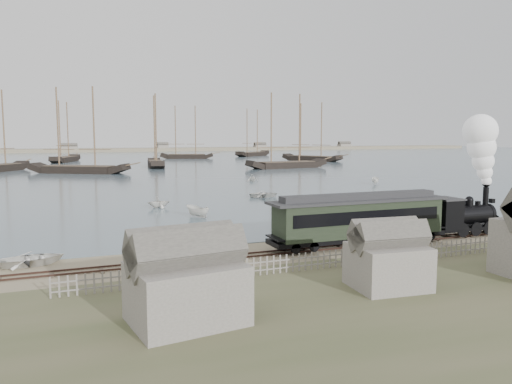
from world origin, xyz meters
name	(u,v)px	position (x,y,z in m)	size (l,w,h in m)	color
ground	(272,247)	(0.00, 0.00, 0.00)	(600.00, 600.00, 0.00)	gray
harbor_water	(101,158)	(0.00, 170.00, 0.03)	(600.00, 336.00, 0.06)	#4A5C6A
rail_track	(283,252)	(0.00, -2.00, 0.04)	(120.00, 1.80, 0.16)	#3C2721
picket_fence_west	(220,280)	(-6.50, -7.00, 0.00)	(19.00, 0.10, 1.20)	slate
picket_fence_east	(469,255)	(12.50, -7.50, 0.00)	(15.00, 0.10, 1.20)	slate
shed_left	(187,322)	(-10.00, -13.00, 0.00)	(5.00, 4.00, 4.10)	slate
shed_mid	(387,288)	(2.00, -12.00, 0.00)	(4.00, 3.50, 3.60)	slate
far_spit	(89,152)	(0.00, 250.00, 0.00)	(500.00, 20.00, 1.80)	tan
locomotive	(479,182)	(18.84, -2.00, 4.70)	(8.19, 3.06, 10.21)	black
passenger_coach	(359,217)	(6.61, -2.00, 2.30)	(15.06, 2.90, 3.66)	black
beached_dinghy	(32,259)	(-17.25, 1.10, 0.43)	(4.12, 2.94, 0.85)	white
rowboat_1	(159,202)	(-4.32, 24.50, 0.78)	(2.74, 2.36, 1.44)	white
rowboat_2	(197,211)	(-1.79, 16.09, 0.68)	(3.19, 1.20, 1.23)	white
rowboat_3	(264,194)	(11.48, 29.47, 0.49)	(4.13, 2.95, 0.86)	white
rowboat_4	(409,198)	(25.88, 16.02, 0.87)	(3.06, 2.64, 1.61)	white
rowboat_5	(375,181)	(37.20, 39.60, 0.68)	(3.19, 1.20, 1.23)	white
rowboat_7	(252,178)	(18.85, 53.14, 0.75)	(2.61, 2.25, 1.37)	white
schooner_2	(78,130)	(-11.04, 87.39, 10.06)	(23.66, 5.46, 20.00)	black
schooner_3	(155,131)	(9.60, 103.33, 10.06)	(18.64, 4.30, 20.00)	black
schooner_4	(287,131)	(41.62, 86.30, 10.06)	(23.07, 5.32, 20.00)	black
schooner_5	(312,132)	(65.62, 117.48, 10.06)	(22.55, 5.20, 20.00)	black
schooner_7	(64,132)	(-13.35, 141.29, 10.06)	(19.62, 4.53, 20.00)	black
schooner_8	(186,132)	(29.64, 149.68, 10.06)	(19.54, 4.51, 20.00)	black
schooner_9	(253,132)	(61.53, 162.97, 10.06)	(20.73, 4.78, 20.00)	black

